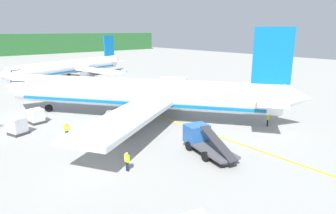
% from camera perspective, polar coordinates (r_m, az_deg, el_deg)
% --- Properties ---
extents(airliner_foreground, '(30.54, 35.76, 11.90)m').
position_cam_1_polar(airliner_foreground, '(38.68, -5.14, 2.56)').
color(airliner_foreground, white).
rests_on(airliner_foreground, ground).
extents(airliner_mid_apron, '(34.48, 28.85, 10.10)m').
position_cam_1_polar(airliner_mid_apron, '(75.09, -18.29, 7.41)').
color(airliner_mid_apron, white).
rests_on(airliner_mid_apron, ground).
extents(service_truck_catering, '(3.52, 6.87, 2.67)m').
position_cam_1_polar(service_truck_catering, '(28.84, 6.81, -6.38)').
color(service_truck_catering, '#2659A5').
rests_on(service_truck_catering, ground).
extents(cargo_container_near, '(2.23, 2.23, 2.07)m').
position_cam_1_polar(cargo_container_near, '(37.33, -27.27, -3.34)').
color(cargo_container_near, '#333338').
rests_on(cargo_container_near, ground).
extents(cargo_container_far, '(1.97, 1.97, 1.95)m').
position_cam_1_polar(cargo_container_far, '(40.85, -24.28, -1.62)').
color(cargo_container_far, '#333338').
rests_on(cargo_container_far, ground).
extents(crew_loader_left, '(0.29, 0.63, 1.71)m').
position_cam_1_polar(crew_loader_left, '(25.08, -7.98, -10.17)').
color(crew_loader_left, '#191E33').
rests_on(crew_loader_left, ground).
extents(crew_loader_right, '(0.47, 0.49, 1.69)m').
position_cam_1_polar(crew_loader_right, '(38.01, 18.88, -2.13)').
color(crew_loader_right, '#191E33').
rests_on(crew_loader_right, ground).
extents(crew_supervisor, '(0.59, 0.37, 1.77)m').
position_cam_1_polar(crew_supervisor, '(33.95, -19.14, -4.06)').
color(crew_supervisor, '#191E33').
rests_on(crew_supervisor, ground).
extents(apron_guide_line, '(0.30, 60.00, 0.01)m').
position_cam_1_polar(apron_guide_line, '(37.57, 1.94, -3.10)').
color(apron_guide_line, yellow).
rests_on(apron_guide_line, ground).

